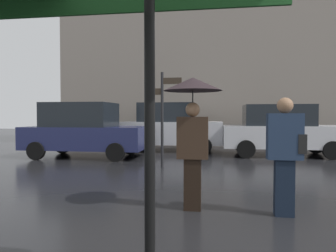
# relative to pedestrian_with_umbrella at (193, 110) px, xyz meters

# --- Properties ---
(pedestrian_with_umbrella) EXTENTS (0.92, 0.92, 2.08)m
(pedestrian_with_umbrella) POSITION_rel_pedestrian_with_umbrella_xyz_m (0.00, 0.00, 0.00)
(pedestrian_with_umbrella) COLOR black
(pedestrian_with_umbrella) RESTS_ON ground
(pedestrian_with_bag) EXTENTS (0.54, 0.24, 1.75)m
(pedestrian_with_bag) POSITION_rel_pedestrian_with_umbrella_xyz_m (1.37, -0.09, -0.57)
(pedestrian_with_bag) COLOR black
(pedestrian_with_bag) RESTS_ON ground
(parked_car_left) EXTENTS (4.34, 2.03, 1.88)m
(parked_car_left) POSITION_rel_pedestrian_with_umbrella_xyz_m (2.74, 7.27, -0.61)
(parked_car_left) COLOR silver
(parked_car_left) RESTS_ON ground
(parked_car_right) EXTENTS (4.24, 2.06, 1.94)m
(parked_car_right) POSITION_rel_pedestrian_with_umbrella_xyz_m (-4.28, 5.83, -0.60)
(parked_car_right) COLOR #1E234C
(parked_car_right) RESTS_ON ground
(parked_car_distant) EXTENTS (4.13, 2.03, 2.00)m
(parked_car_distant) POSITION_rel_pedestrian_with_umbrella_xyz_m (-1.50, 8.27, -0.56)
(parked_car_distant) COLOR silver
(parked_car_distant) RESTS_ON ground
(street_signpost) EXTENTS (1.08, 0.08, 2.72)m
(street_signpost) POSITION_rel_pedestrian_with_umbrella_xyz_m (-1.16, 4.03, 0.09)
(street_signpost) COLOR black
(street_signpost) RESTS_ON ground
(building_block) EXTENTS (15.75, 3.19, 12.07)m
(building_block) POSITION_rel_pedestrian_with_umbrella_xyz_m (0.41, 11.90, 4.47)
(building_block) COLOR gray
(building_block) RESTS_ON ground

